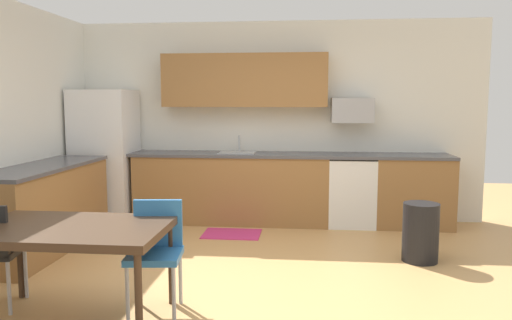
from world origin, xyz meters
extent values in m
plane|color=tan|center=(0.00, 0.00, 0.00)|extent=(12.00, 12.00, 0.00)
cube|color=silver|center=(0.00, 2.65, 1.35)|extent=(5.80, 0.10, 2.70)
cube|color=olive|center=(-0.46, 2.30, 0.45)|extent=(2.57, 0.60, 0.90)
cube|color=olive|center=(1.91, 2.30, 0.45)|extent=(0.98, 0.60, 0.90)
cube|color=olive|center=(-2.30, 0.80, 0.45)|extent=(0.60, 2.00, 0.90)
cube|color=#4C4C51|center=(0.00, 2.30, 0.92)|extent=(4.80, 0.64, 0.04)
cube|color=#4C4C51|center=(-2.30, 0.80, 0.92)|extent=(0.64, 2.00, 0.04)
cube|color=olive|center=(-0.30, 2.43, 1.90)|extent=(2.20, 0.34, 0.70)
cube|color=white|center=(-2.18, 2.22, 0.89)|extent=(0.76, 0.70, 1.77)
cube|color=white|center=(1.12, 2.30, 0.44)|extent=(0.60, 0.60, 0.88)
cube|color=black|center=(1.12, 2.30, 0.90)|extent=(0.60, 0.60, 0.03)
cube|color=#9EA0A5|center=(1.12, 2.40, 1.50)|extent=(0.54, 0.36, 0.32)
cube|color=#A5A8AD|center=(-0.38, 2.30, 0.88)|extent=(0.48, 0.40, 0.14)
cylinder|color=#B2B5BA|center=(-0.38, 2.48, 1.04)|extent=(0.02, 0.02, 0.24)
cube|color=#422D1E|center=(-1.17, -0.87, 0.69)|extent=(1.40, 0.90, 0.06)
cylinder|color=#422D1E|center=(-0.53, -1.26, 0.33)|extent=(0.05, 0.05, 0.66)
cylinder|color=#422D1E|center=(-1.81, -0.48, 0.33)|extent=(0.05, 0.05, 0.66)
cylinder|color=#422D1E|center=(-0.53, -0.48, 0.33)|extent=(0.05, 0.05, 0.66)
cube|color=#2D72B7|center=(-0.61, -0.67, 0.45)|extent=(0.44, 0.44, 0.05)
cube|color=#2D72B7|center=(-0.63, -0.49, 0.65)|extent=(0.38, 0.08, 0.40)
cylinder|color=#B2B2B7|center=(-0.76, -0.86, 0.21)|extent=(0.03, 0.03, 0.42)
cylinder|color=#B2B2B7|center=(-0.42, -0.82, 0.21)|extent=(0.03, 0.03, 0.42)
cylinder|color=#B2B2B7|center=(-0.80, -0.52, 0.21)|extent=(0.03, 0.03, 0.42)
cylinder|color=#B2B2B7|center=(-0.46, -0.48, 0.21)|extent=(0.03, 0.03, 0.42)
cylinder|color=#B2B2B7|center=(-1.76, -0.49, 0.21)|extent=(0.03, 0.03, 0.42)
cylinder|color=#B2B2B7|center=(-1.70, -0.83, 0.21)|extent=(0.03, 0.03, 0.42)
cylinder|color=black|center=(1.70, 0.83, 0.30)|extent=(0.36, 0.36, 0.60)
cube|color=#CC3372|center=(-0.37, 1.65, 0.01)|extent=(0.70, 0.50, 0.01)
camera|label=1|loc=(0.54, -4.27, 1.62)|focal=35.07mm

